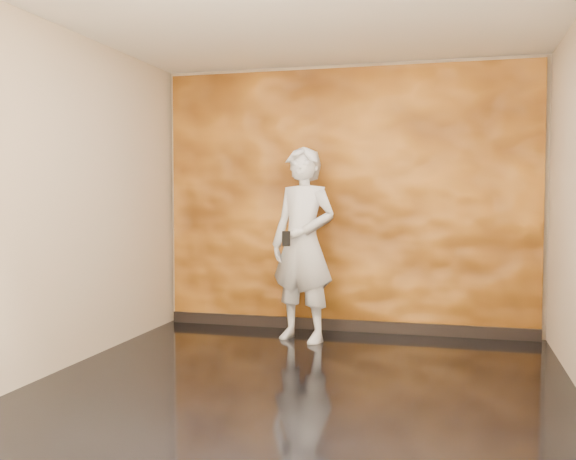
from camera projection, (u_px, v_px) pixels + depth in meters
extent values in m
cube|color=black|center=(303.00, 382.00, 4.91)|extent=(4.00, 4.00, 0.01)
cube|color=#BEAB94|center=(347.00, 198.00, 6.77)|extent=(4.00, 0.02, 2.80)
cube|color=#BEAB94|center=(202.00, 201.00, 2.91)|extent=(4.00, 0.02, 2.80)
cube|color=#BEAB94|center=(70.00, 199.00, 5.34)|extent=(0.02, 4.00, 2.80)
cube|color=white|center=(304.00, 11.00, 4.76)|extent=(4.00, 4.00, 0.01)
cube|color=orange|center=(346.00, 200.00, 6.73)|extent=(3.90, 0.06, 2.75)
cube|color=black|center=(345.00, 325.00, 6.76)|extent=(3.90, 0.04, 0.12)
imported|color=#ACB2BC|center=(303.00, 244.00, 6.28)|extent=(0.81, 0.66, 1.90)
cube|color=black|center=(286.00, 239.00, 6.06)|extent=(0.08, 0.05, 0.14)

